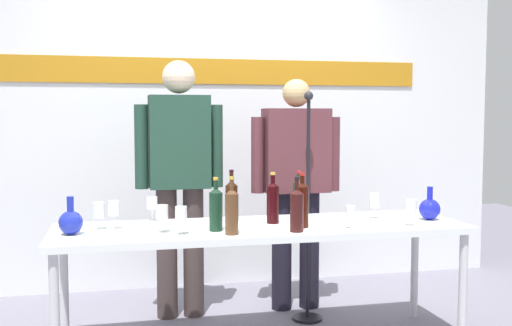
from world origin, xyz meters
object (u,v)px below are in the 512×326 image
(wine_glass_left_3, at_px, (98,211))
(wine_glass_right_1, at_px, (411,208))
(wine_bottle_4, at_px, (298,197))
(decanter_blue_left, at_px, (71,222))
(wine_bottle_0, at_px, (302,203))
(wine_glass_right_0, at_px, (351,213))
(wine_glass_left_4, at_px, (114,209))
(decanter_blue_right, at_px, (430,209))
(presenter_left, at_px, (180,171))
(wine_glass_right_2, at_px, (375,201))
(wine_bottle_2, at_px, (297,209))
(wine_bottle_6, at_px, (231,199))
(wine_bottle_5, at_px, (232,210))
(wine_glass_left_1, at_px, (181,215))
(wine_bottle_1, at_px, (273,201))
(display_table, at_px, (262,234))
(wine_glass_left_2, at_px, (162,213))
(wine_glass_left_0, at_px, (152,203))
(presenter_right, at_px, (296,177))
(microphone_stand, at_px, (308,245))
(wine_bottle_3, at_px, (216,208))

(wine_glass_left_3, relative_size, wine_glass_right_1, 1.01)
(wine_bottle_4, xyz_separation_m, wine_glass_right_1, (0.55, -0.44, -0.02))
(decanter_blue_left, height_order, wine_bottle_0, wine_bottle_0)
(wine_glass_right_0, bearing_deg, wine_glass_left_3, 167.83)
(wine_bottle_0, xyz_separation_m, wine_glass_left_4, (-1.05, 0.17, -0.02))
(decanter_blue_right, relative_size, wine_bottle_0, 0.65)
(presenter_left, xyz_separation_m, wine_glass_right_2, (1.14, -0.62, -0.15))
(wine_bottle_2, height_order, wine_glass_left_4, wine_bottle_2)
(presenter_left, distance_m, wine_bottle_6, 0.54)
(wine_bottle_5, height_order, wine_glass_right_1, wine_bottle_5)
(decanter_blue_left, bearing_deg, wine_glass_left_1, -13.71)
(wine_bottle_1, bearing_deg, presenter_left, 128.28)
(display_table, distance_m, wine_bottle_0, 0.31)
(wine_glass_left_1, height_order, wine_glass_left_4, wine_glass_left_4)
(decanter_blue_left, height_order, wine_bottle_4, wine_bottle_4)
(wine_glass_left_2, distance_m, wine_glass_right_2, 1.33)
(presenter_left, height_order, wine_bottle_5, presenter_left)
(wine_bottle_6, xyz_separation_m, wine_glass_right_1, (0.98, -0.45, -0.02))
(decanter_blue_left, relative_size, wine_glass_right_2, 1.30)
(wine_glass_left_1, height_order, wine_glass_left_2, same)
(wine_glass_left_3, xyz_separation_m, wine_glass_right_2, (1.66, -0.01, 0.01))
(wine_bottle_1, bearing_deg, wine_glass_left_3, 179.25)
(wine_glass_left_0, xyz_separation_m, wine_glass_left_3, (-0.31, -0.21, -0.00))
(wine_bottle_2, distance_m, wine_glass_right_1, 0.70)
(wine_bottle_2, bearing_deg, wine_glass_left_3, 164.13)
(decanter_blue_left, relative_size, wine_bottle_6, 0.67)
(display_table, xyz_separation_m, presenter_right, (0.41, 0.67, 0.26))
(wine_bottle_6, height_order, microphone_stand, microphone_stand)
(decanter_blue_right, height_order, wine_glass_left_3, decanter_blue_right)
(presenter_right, xyz_separation_m, wine_glass_left_0, (-1.03, -0.39, -0.10))
(wine_bottle_6, relative_size, wine_glass_right_2, 1.93)
(decanter_blue_right, distance_m, wine_bottle_3, 1.35)
(decanter_blue_right, bearing_deg, wine_glass_left_4, 176.96)
(wine_glass_left_4, bearing_deg, display_table, -3.91)
(presenter_left, xyz_separation_m, microphone_stand, (0.82, -0.27, -0.48))
(display_table, bearing_deg, wine_glass_left_0, 155.60)
(wine_glass_left_1, bearing_deg, decanter_blue_right, 5.23)
(wine_bottle_5, xyz_separation_m, wine_glass_left_4, (-0.62, 0.29, -0.02))
(presenter_left, xyz_separation_m, wine_glass_right_0, (0.87, -0.91, -0.17))
(wine_glass_left_4, distance_m, wine_glass_right_1, 1.70)
(microphone_stand, bearing_deg, wine_glass_left_1, -146.93)
(wine_bottle_0, bearing_deg, wine_bottle_1, 127.92)
(display_table, height_order, wine_bottle_5, wine_bottle_5)
(wine_bottle_5, bearing_deg, decanter_blue_right, 8.55)
(decanter_blue_right, height_order, wine_glass_left_1, decanter_blue_right)
(wine_bottle_2, relative_size, wine_glass_left_3, 1.97)
(wine_bottle_6, height_order, wine_glass_right_0, wine_bottle_6)
(wine_bottle_1, bearing_deg, wine_bottle_3, -156.01)
(wine_bottle_2, relative_size, wine_bottle_5, 0.97)
(decanter_blue_left, height_order, wine_glass_left_3, decanter_blue_left)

